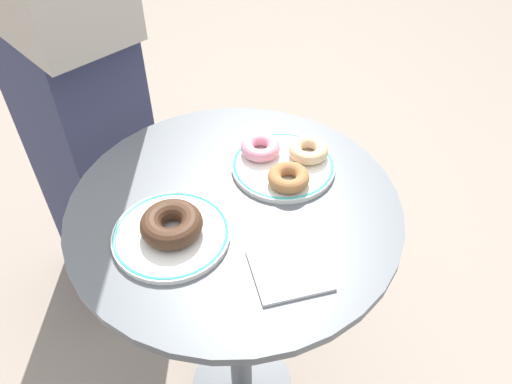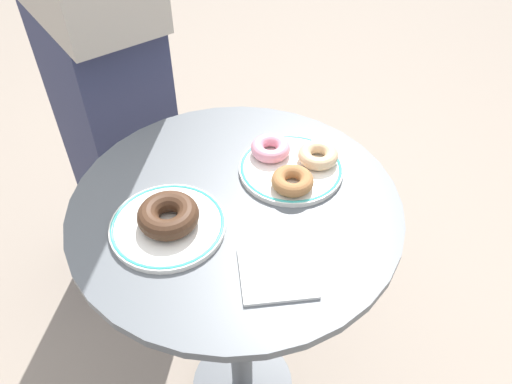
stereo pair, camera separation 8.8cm
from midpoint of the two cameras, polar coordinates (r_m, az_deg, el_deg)
cafe_table at (r=1.08m, az=-4.48°, el=-9.33°), size 0.61×0.61×0.74m
plate_left at (r=0.88m, az=-12.35°, el=-4.83°), size 0.20×0.20×0.01m
plate_right at (r=0.98m, az=0.51°, el=2.87°), size 0.20×0.20×0.01m
donut_chocolate at (r=0.86m, az=-12.37°, el=-3.68°), size 0.15×0.15×0.04m
donut_glazed at (r=0.99m, az=3.36°, el=4.60°), size 0.11×0.11×0.03m
donut_pink_frosted at (r=1.00m, az=-2.03°, el=4.91°), size 0.10×0.10×0.03m
donut_cinnamon at (r=0.93m, az=0.97°, el=1.52°), size 0.10×0.10×0.03m
paper_napkin at (r=0.82m, az=0.67°, el=-8.87°), size 0.14×0.14×0.01m
person_figure at (r=1.30m, az=-23.60°, el=15.96°), size 0.32×0.47×1.74m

